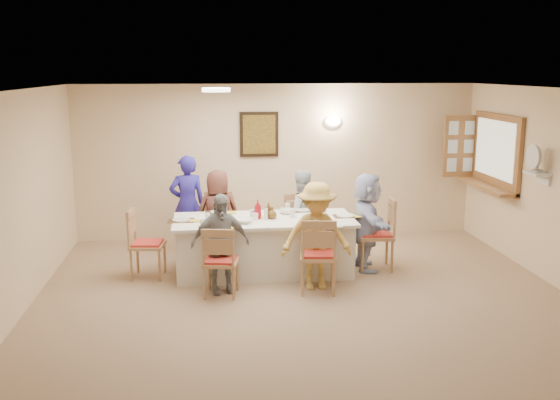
{
  "coord_description": "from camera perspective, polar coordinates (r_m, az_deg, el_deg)",
  "views": [
    {
      "loc": [
        -1.12,
        -6.52,
        2.73
      ],
      "look_at": [
        -0.2,
        1.4,
        1.05
      ],
      "focal_mm": 40.0,
      "sensor_mm": 36.0,
      "label": 1
    }
  ],
  "objects": [
    {
      "name": "napkin_le",
      "position": [
        8.29,
        -7.81,
        -1.88
      ],
      "size": [
        0.13,
        0.13,
        0.01
      ],
      "primitive_type": "cube",
      "color": "yellow",
      "rests_on": "dining_table"
    },
    {
      "name": "placemat_re",
      "position": [
        8.54,
        6.01,
        -1.48
      ],
      "size": [
        0.33,
        0.25,
        0.01
      ],
      "primitive_type": "cube",
      "color": "#472B19",
      "rests_on": "dining_table"
    },
    {
      "name": "placemat_fl",
      "position": [
        7.94,
        -5.54,
        -2.5
      ],
      "size": [
        0.36,
        0.27,
        0.01
      ],
      "primitive_type": "cube",
      "color": "#472B19",
      "rests_on": "dining_table"
    },
    {
      "name": "teacup_b",
      "position": [
        8.94,
        0.7,
        -0.56
      ],
      "size": [
        0.11,
        0.11,
        0.08
      ],
      "primitive_type": "imported",
      "rotation": [
        0.0,
        0.0,
        0.15
      ],
      "color": "white",
      "rests_on": "dining_table"
    },
    {
      "name": "wall_sconce",
      "position": [
        10.19,
        4.87,
        7.19
      ],
      "size": [
        0.26,
        0.09,
        0.18
      ],
      "primitive_type": "ellipsoid",
      "color": "white",
      "rests_on": "room_walls"
    },
    {
      "name": "napkin_re",
      "position": [
        8.53,
        7.27,
        -1.47
      ],
      "size": [
        0.14,
        0.14,
        0.01
      ],
      "primitive_type": "cube",
      "color": "yellow",
      "rests_on": "dining_table"
    },
    {
      "name": "ground",
      "position": [
        7.15,
        2.93,
        -10.55
      ],
      "size": [
        7.0,
        7.0,
        0.0
      ],
      "primitive_type": "plane",
      "color": "#9D7759"
    },
    {
      "name": "chair_back_right",
      "position": [
        9.29,
        1.77,
        -2.31
      ],
      "size": [
        0.45,
        0.45,
        0.9
      ],
      "primitive_type": null,
      "rotation": [
        0.0,
        0.0,
        0.05
      ],
      "color": "tan",
      "rests_on": "ground"
    },
    {
      "name": "diner_right_end",
      "position": [
        8.63,
        7.95,
        -1.98
      ],
      "size": [
        1.29,
        0.51,
        1.35
      ],
      "primitive_type": "imported",
      "rotation": [
        0.0,
        0.0,
        1.53
      ],
      "color": "silver",
      "rests_on": "ground"
    },
    {
      "name": "fan_shelf",
      "position": [
        8.78,
        22.44,
        2.28
      ],
      "size": [
        0.22,
        0.36,
        0.03
      ],
      "primitive_type": "cube",
      "color": "white",
      "rests_on": "room_walls"
    },
    {
      "name": "napkin_fl",
      "position": [
        7.89,
        -4.23,
        -2.51
      ],
      "size": [
        0.14,
        0.14,
        0.01
      ],
      "primitive_type": "cube",
      "color": "yellow",
      "rests_on": "dining_table"
    },
    {
      "name": "plate_fl",
      "position": [
        7.93,
        -5.55,
        -2.43
      ],
      "size": [
        0.23,
        0.23,
        0.01
      ],
      "primitive_type": "cylinder",
      "color": "white",
      "rests_on": "dining_table"
    },
    {
      "name": "placemat_br",
      "position": [
        8.85,
        2.13,
        -0.95
      ],
      "size": [
        0.37,
        0.28,
        0.01
      ],
      "primitive_type": "cube",
      "color": "#472B19",
      "rests_on": "dining_table"
    },
    {
      "name": "diner_back_right",
      "position": [
        9.12,
        1.88,
        -1.27
      ],
      "size": [
        0.78,
        0.68,
        1.3
      ],
      "primitive_type": "imported",
      "rotation": [
        0.0,
        0.0,
        3.29
      ],
      "color": "#B3BAC6",
      "rests_on": "ground"
    },
    {
      "name": "chair_right_end",
      "position": [
        8.71,
        8.74,
        -3.05
      ],
      "size": [
        0.53,
        0.53,
        1.01
      ],
      "primitive_type": null,
      "rotation": [
        0.0,
        0.0,
        -1.67
      ],
      "color": "tan",
      "rests_on": "ground"
    },
    {
      "name": "napkin_bl",
      "position": [
        8.71,
        -4.47,
        -1.14
      ],
      "size": [
        0.13,
        0.13,
        0.01
      ],
      "primitive_type": "cube",
      "color": "yellow",
      "rests_on": "dining_table"
    },
    {
      "name": "bowl_a",
      "position": [
        8.14,
        -3.33,
        -1.91
      ],
      "size": [
        0.4,
        0.4,
        0.06
      ],
      "primitive_type": "imported",
      "rotation": [
        0.0,
        0.0,
        -0.39
      ],
      "color": "white",
      "rests_on": "dining_table"
    },
    {
      "name": "napkin_br",
      "position": [
        8.83,
        3.34,
        -0.94
      ],
      "size": [
        0.13,
        0.13,
        0.01
      ],
      "primitive_type": "cube",
      "color": "yellow",
      "rests_on": "dining_table"
    },
    {
      "name": "plate_re",
      "position": [
        8.54,
        6.01,
        -1.41
      ],
      "size": [
        0.25,
        0.25,
        0.02
      ],
      "primitive_type": "cylinder",
      "color": "white",
      "rests_on": "dining_table"
    },
    {
      "name": "condiment_malt",
      "position": [
        8.34,
        -0.72,
        -1.19
      ],
      "size": [
        0.19,
        0.19,
        0.16
      ],
      "primitive_type": "imported",
      "rotation": [
        0.0,
        0.0,
        -0.26
      ],
      "color": "brown",
      "rests_on": "dining_table"
    },
    {
      "name": "placemat_fr",
      "position": [
        8.04,
        3.04,
        -2.27
      ],
      "size": [
        0.35,
        0.26,
        0.01
      ],
      "primitive_type": "cube",
      "color": "#472B19",
      "rests_on": "dining_table"
    },
    {
      "name": "diner_back_left",
      "position": [
        9.03,
        -5.67,
        -1.4
      ],
      "size": [
        0.79,
        0.64,
        1.32
      ],
      "primitive_type": "imported",
      "rotation": [
        0.0,
        0.0,
        3.32
      ],
      "color": "#562E26",
      "rests_on": "ground"
    },
    {
      "name": "chair_front_left",
      "position": [
        7.66,
        -5.44,
        -5.5
      ],
      "size": [
        0.5,
        0.5,
        0.89
      ],
      "primitive_type": null,
      "rotation": [
        0.0,
        0.0,
        2.96
      ],
      "color": "tan",
      "rests_on": "ground"
    },
    {
      "name": "diner_front_left",
      "position": [
        7.72,
        -5.48,
        -3.97
      ],
      "size": [
        0.86,
        0.6,
        1.25
      ],
      "primitive_type": "imported",
      "rotation": [
        0.0,
        0.0,
        0.21
      ],
      "color": "gray",
      "rests_on": "ground"
    },
    {
      "name": "dining_table",
      "position": [
        8.47,
        -1.48,
        -4.21
      ],
      "size": [
        2.42,
        1.02,
        0.76
      ],
      "primitive_type": "cube",
      "color": "white",
      "rests_on": "ground"
    },
    {
      "name": "plate_le",
      "position": [
        8.35,
        -9.04,
        -1.8
      ],
      "size": [
        0.23,
        0.23,
        0.01
      ],
      "primitive_type": "cylinder",
      "color": "white",
      "rests_on": "dining_table"
    },
    {
      "name": "hatch_sill",
      "position": [
        10.01,
        18.36,
        1.2
      ],
      "size": [
        0.3,
        1.5,
        0.05
      ],
      "primitive_type": "cube",
      "color": "#996437",
      "rests_on": "room_walls"
    },
    {
      "name": "napkin_fr",
      "position": [
        8.03,
        4.37,
        -2.27
      ],
      "size": [
        0.15,
        0.15,
        0.01
      ],
      "primitive_type": "cube",
      "color": "yellow",
      "rests_on": "dining_table"
    },
    {
      "name": "chair_front_right",
      "position": [
        7.76,
        3.49,
        -4.95
      ],
      "size": [
        0.52,
        0.52,
        0.97
      ],
      "primitive_type": null,
      "rotation": [
        0.0,
        0.0,
        3.01
      ],
      "color": "tan",
      "rests_on": "ground"
    },
    {
      "name": "room_walls",
      "position": [
        6.72,
        3.07,
        1.48
      ],
      "size": [
        7.0,
        7.0,
        7.0
      ],
      "color": "beige",
      "rests_on": "ground"
    },
    {
      "name": "desk_fan",
      "position": [
        8.74,
        22.35,
        3.25
      ],
      "size": [
        0.3,
        0.3,
        0.28
      ],
      "primitive_type": null,
      "color": "#A5A5A8",
      "rests_on": "fan_shelf"
    },
    {
      "name": "plate_br",
      "position": [
        8.85,
        2.14,
        -0.88
      ],
      "size": [
        0.23,
        0.23,
        0.01
      ],
      "primitive_type": "cylinder",
      "color": "white",
      "rests_on": "dining_table"
    },
    {
      "name": "plate_fr",
      "position": [
        8.04,
        3.04,
        -2.2
      ],
      "size": [
        0.25,
        0.25,
        0.02
      ],
      "primitive_type": "cylinder",
      "color": "white",
      "rests_on": "dining_table"
    },
    {
      "name": "teacup_a",
      "position": [
        8.04,
        -7.02,
        -2.08
      ],
      "size": [
        0.17,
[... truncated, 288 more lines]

